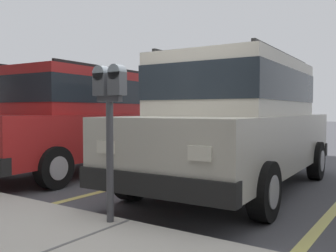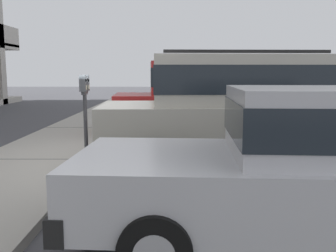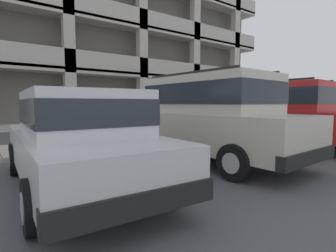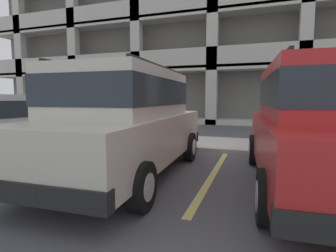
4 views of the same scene
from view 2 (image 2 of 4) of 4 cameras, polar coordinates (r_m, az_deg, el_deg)
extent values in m
cube|color=#4C4C51|center=(6.97, -9.63, -6.38)|extent=(80.00, 80.00, 0.10)
cube|color=#ADA89E|center=(7.27, -19.84, -5.24)|extent=(40.00, 2.20, 0.12)
cube|color=#606060|center=(7.26, -19.86, -4.77)|extent=(0.03, 2.16, 0.00)
cube|color=#606060|center=(11.04, -12.79, -0.22)|extent=(0.03, 2.16, 0.00)
cube|color=#606060|center=(14.93, -9.37, 1.99)|extent=(0.03, 2.16, 0.00)
cube|color=#DBD16B|center=(5.38, 2.55, -10.03)|extent=(0.12, 4.80, 0.01)
cube|color=#DBD16B|center=(8.35, 1.70, -3.49)|extent=(0.12, 4.80, 0.01)
cube|color=#DBD16B|center=(11.37, 1.30, -0.39)|extent=(0.12, 4.80, 0.01)
cube|color=#DBD16B|center=(14.41, 1.07, 1.40)|extent=(0.12, 4.80, 0.01)
cube|color=beige|center=(6.78, 9.90, -0.06)|extent=(2.01, 4.77, 0.80)
cube|color=beige|center=(6.73, 10.49, 6.87)|extent=(1.73, 2.97, 0.84)
cube|color=#232B33|center=(6.73, 10.49, 7.05)|extent=(1.75, 3.00, 0.46)
cube|color=black|center=(6.75, -9.77, -2.51)|extent=(1.88, 0.23, 0.24)
cube|color=silver|center=(7.26, -9.62, 1.11)|extent=(0.24, 0.04, 0.14)
cube|color=silver|center=(6.14, -11.03, -0.18)|extent=(0.24, 0.04, 0.14)
cylinder|color=black|center=(7.59, -2.42, -2.14)|extent=(0.22, 0.67, 0.66)
cylinder|color=#B2B2B7|center=(7.59, -2.42, -2.14)|extent=(0.23, 0.37, 0.36)
cylinder|color=black|center=(5.83, -2.57, -5.28)|extent=(0.22, 0.67, 0.66)
cylinder|color=#B2B2B7|center=(5.83, -2.57, -5.28)|extent=(0.23, 0.37, 0.36)
cylinder|color=black|center=(8.11, 18.65, -1.91)|extent=(0.22, 0.67, 0.66)
cylinder|color=#B2B2B7|center=(8.11, 18.65, -1.91)|extent=(0.23, 0.37, 0.36)
cylinder|color=black|center=(6.48, 24.23, -4.62)|extent=(0.22, 0.67, 0.66)
cylinder|color=#B2B2B7|center=(6.48, 24.23, -4.62)|extent=(0.23, 0.37, 0.36)
cube|color=black|center=(7.41, 9.42, 10.56)|extent=(0.15, 2.62, 0.05)
cube|color=black|center=(6.06, 12.01, 11.07)|extent=(0.15, 2.62, 0.05)
cube|color=silver|center=(3.89, 19.94, -8.47)|extent=(1.95, 4.49, 0.60)
cube|color=black|center=(3.93, -12.65, -10.74)|extent=(1.74, 0.26, 0.24)
cube|color=silver|center=(4.37, -11.46, -5.53)|extent=(0.24, 0.04, 0.14)
cube|color=silver|center=(3.40, -16.08, -9.63)|extent=(0.24, 0.04, 0.14)
cylinder|color=black|center=(4.62, 0.00, -9.23)|extent=(0.19, 0.61, 0.60)
cylinder|color=#B2B2B7|center=(4.62, 0.00, -9.23)|extent=(0.20, 0.34, 0.33)
cylinder|color=black|center=(3.07, -2.00, -18.48)|extent=(0.19, 0.61, 0.60)
cylinder|color=#B2B2B7|center=(3.07, -2.00, -18.48)|extent=(0.20, 0.34, 0.33)
cube|color=red|center=(9.98, 5.52, 2.59)|extent=(2.12, 4.80, 0.80)
cube|color=red|center=(9.94, 5.87, 7.31)|extent=(1.79, 3.01, 0.84)
cube|color=#232B33|center=(9.94, 5.88, 7.43)|extent=(1.82, 3.03, 0.46)
cube|color=black|center=(9.92, -7.80, 0.90)|extent=(1.88, 0.27, 0.24)
cube|color=black|center=(10.61, 17.94, 1.04)|extent=(1.88, 0.27, 0.24)
cube|color=silver|center=(10.46, -7.87, 3.25)|extent=(0.24, 0.04, 0.14)
cube|color=silver|center=(9.32, -8.43, 2.66)|extent=(0.24, 0.04, 0.14)
cylinder|color=black|center=(10.80, -2.90, 0.90)|extent=(0.24, 0.67, 0.66)
cylinder|color=#B2B2B7|center=(10.80, -2.90, 0.90)|extent=(0.24, 0.38, 0.36)
cylinder|color=black|center=(9.01, -2.83, -0.52)|extent=(0.24, 0.67, 0.66)
cylinder|color=#B2B2B7|center=(9.01, -2.83, -0.52)|extent=(0.24, 0.38, 0.36)
cylinder|color=black|center=(11.20, 12.18, 0.99)|extent=(0.24, 0.67, 0.66)
cylinder|color=#B2B2B7|center=(11.20, 12.18, 0.99)|extent=(0.24, 0.38, 0.36)
cylinder|color=black|center=(9.49, 15.05, -0.36)|extent=(0.24, 0.67, 0.66)
cylinder|color=#B2B2B7|center=(9.49, 15.05, -0.36)|extent=(0.24, 0.38, 0.36)
cube|color=black|center=(10.63, 5.32, 9.84)|extent=(0.21, 2.62, 0.05)
cube|color=black|center=(9.27, 6.60, 10.09)|extent=(0.21, 2.62, 0.05)
cylinder|color=#47474C|center=(7.01, -12.43, -0.08)|extent=(0.07, 0.07, 1.17)
cube|color=#47474C|center=(6.95, -12.58, 4.94)|extent=(0.28, 0.06, 0.06)
cube|color=#515459|center=(6.84, -12.80, 6.06)|extent=(0.15, 0.11, 0.22)
cylinder|color=#8C99A3|center=(6.84, -12.83, 6.98)|extent=(0.15, 0.11, 0.15)
cube|color=#B7B293|center=(6.83, -12.31, 5.75)|extent=(0.08, 0.01, 0.08)
cube|color=#515459|center=(7.04, -12.44, 6.13)|extent=(0.15, 0.11, 0.22)
cylinder|color=#8C99A3|center=(7.04, -12.47, 7.02)|extent=(0.15, 0.11, 0.15)
cube|color=#B7B293|center=(7.03, -11.96, 5.82)|extent=(0.08, 0.01, 0.08)
cylinder|color=gold|center=(10.62, -9.73, 1.03)|extent=(0.20, 0.20, 0.55)
sphere|color=gold|center=(10.58, -9.78, 2.83)|extent=(0.18, 0.18, 0.18)
cylinder|color=gold|center=(10.59, -8.94, 1.18)|extent=(0.08, 0.10, 0.08)
cylinder|color=gold|center=(10.76, -9.60, 1.27)|extent=(0.10, 0.07, 0.07)
camera|label=1|loc=(6.02, -44.19, 1.34)|focal=40.00mm
camera|label=3|loc=(5.95, 68.69, -0.13)|focal=28.00mm
camera|label=4|loc=(10.54, 32.12, 5.66)|focal=28.00mm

